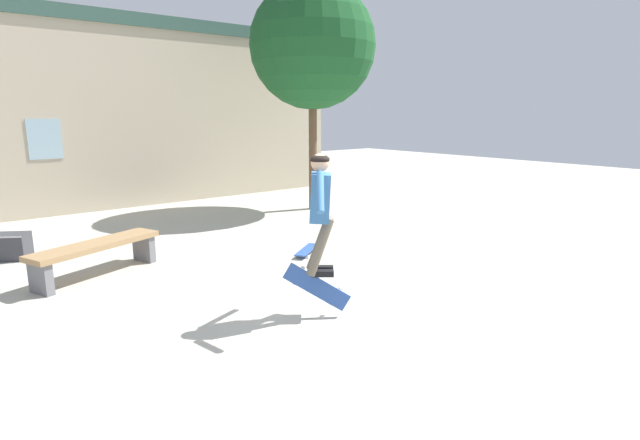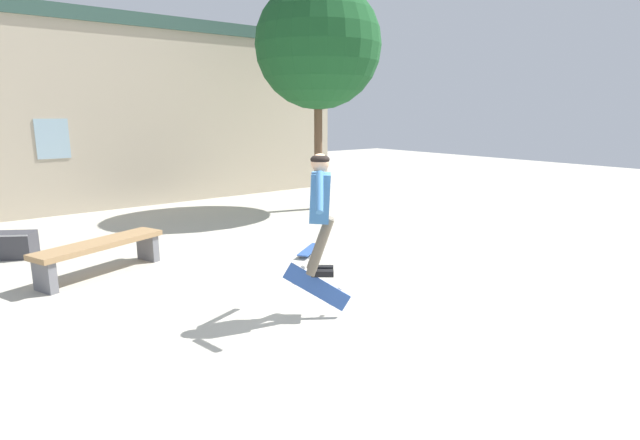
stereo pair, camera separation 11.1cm
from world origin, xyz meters
name	(u,v)px [view 1 (the left image)]	position (x,y,z in m)	size (l,w,h in m)	color
ground_plane	(355,307)	(0.00, 0.00, 0.00)	(40.00, 40.00, 0.00)	#B2AD9E
building_backdrop	(114,109)	(-0.04, 8.70, 2.46)	(13.47, 0.52, 6.14)	#B7A88E
tree_right	(313,46)	(3.65, 5.44, 3.92)	(2.98, 2.98, 5.42)	brown
park_bench	(96,251)	(-2.12, 3.32, 0.38)	(2.01, 1.14, 0.51)	#99754C
skater	(320,203)	(-0.47, 0.12, 1.36)	(0.79, 0.96, 1.42)	teal
skateboard_flipping	(317,287)	(-0.53, 0.10, 0.36)	(0.62, 0.56, 0.59)	#2D519E
skateboard_resting	(307,250)	(1.02, 2.29, 0.07)	(0.78, 0.62, 0.08)	#2D519E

